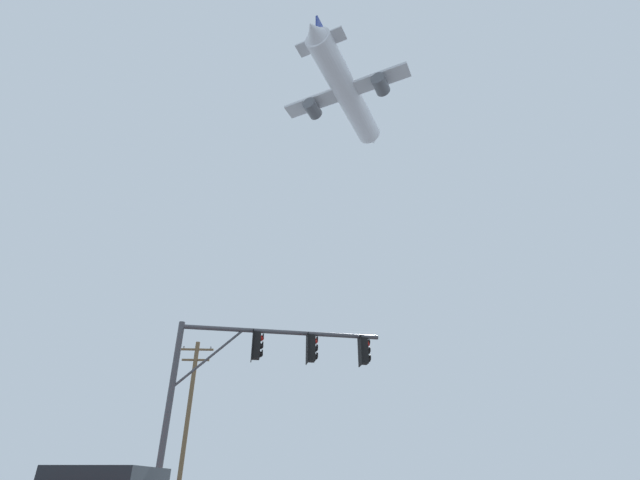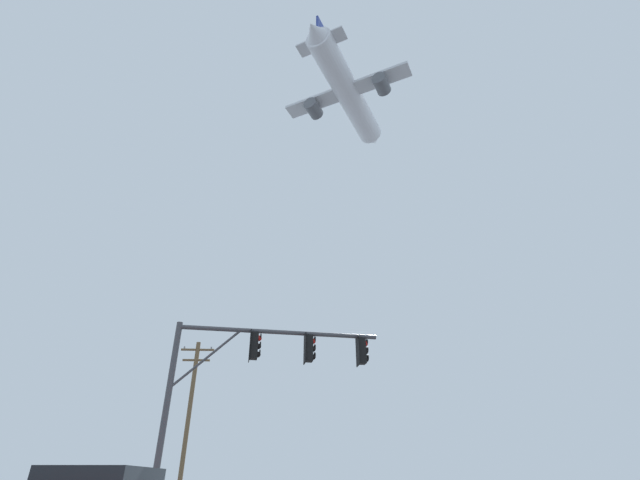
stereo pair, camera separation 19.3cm
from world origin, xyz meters
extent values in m
cylinder|color=#4C4C51|center=(-4.86, 8.61, 3.06)|extent=(0.20, 0.20, 6.13)
cylinder|color=#4C4C51|center=(-1.44, 9.05, 5.98)|extent=(6.86, 1.04, 0.15)
cylinder|color=#4C4C51|center=(-3.84, 8.74, 4.98)|extent=(2.12, 0.35, 2.05)
cube|color=black|center=(1.43, 9.43, 5.45)|extent=(0.30, 0.35, 0.90)
cylinder|color=black|center=(1.43, 9.43, 5.96)|extent=(0.05, 0.05, 0.12)
cube|color=black|center=(1.30, 9.41, 5.45)|extent=(0.08, 0.46, 1.04)
sphere|color=red|center=(1.58, 9.45, 5.72)|extent=(0.20, 0.20, 0.20)
cylinder|color=black|center=(1.64, 9.46, 5.78)|extent=(0.07, 0.21, 0.21)
sphere|color=black|center=(1.58, 9.45, 5.44)|extent=(0.20, 0.20, 0.20)
cylinder|color=black|center=(1.64, 9.46, 5.50)|extent=(0.07, 0.21, 0.21)
sphere|color=black|center=(1.58, 9.45, 5.16)|extent=(0.20, 0.20, 0.20)
cylinder|color=black|center=(1.64, 9.46, 5.22)|extent=(0.07, 0.21, 0.21)
cube|color=black|center=(-0.45, 9.18, 5.45)|extent=(0.30, 0.35, 0.90)
cylinder|color=black|center=(-0.45, 9.18, 5.96)|extent=(0.05, 0.05, 0.12)
cube|color=black|center=(-0.59, 9.17, 5.45)|extent=(0.08, 0.46, 1.04)
sphere|color=red|center=(-0.30, 9.20, 5.72)|extent=(0.20, 0.20, 0.20)
cylinder|color=black|center=(-0.24, 9.21, 5.78)|extent=(0.07, 0.21, 0.21)
sphere|color=black|center=(-0.30, 9.20, 5.44)|extent=(0.20, 0.20, 0.20)
cylinder|color=black|center=(-0.24, 9.21, 5.50)|extent=(0.07, 0.21, 0.21)
sphere|color=black|center=(-0.30, 9.20, 5.16)|extent=(0.20, 0.20, 0.20)
cylinder|color=black|center=(-0.24, 9.21, 5.22)|extent=(0.07, 0.21, 0.21)
cube|color=black|center=(-2.33, 8.94, 5.45)|extent=(0.30, 0.35, 0.90)
cylinder|color=black|center=(-2.33, 8.94, 5.96)|extent=(0.05, 0.05, 0.12)
cube|color=black|center=(-2.47, 8.92, 5.45)|extent=(0.08, 0.46, 1.04)
sphere|color=red|center=(-2.19, 8.96, 5.72)|extent=(0.20, 0.20, 0.20)
cylinder|color=black|center=(-2.12, 8.97, 5.78)|extent=(0.07, 0.21, 0.21)
sphere|color=black|center=(-2.19, 8.96, 5.44)|extent=(0.20, 0.20, 0.20)
cylinder|color=black|center=(-2.12, 8.97, 5.50)|extent=(0.07, 0.21, 0.21)
sphere|color=black|center=(-2.19, 8.96, 5.16)|extent=(0.20, 0.20, 0.20)
cylinder|color=black|center=(-2.12, 8.97, 5.22)|extent=(0.07, 0.21, 0.21)
cylinder|color=brown|center=(-7.61, 23.84, 4.88)|extent=(0.28, 0.28, 9.75)
cube|color=brown|center=(-7.61, 23.84, 9.25)|extent=(2.20, 0.12, 0.12)
cube|color=brown|center=(-7.61, 23.84, 8.55)|extent=(1.80, 0.12, 0.12)
cylinder|color=gray|center=(-8.51, 23.84, 9.37)|extent=(0.10, 0.10, 0.18)
cylinder|color=gray|center=(-6.71, 23.84, 9.37)|extent=(0.10, 0.10, 0.18)
cylinder|color=white|center=(5.06, 36.52, 48.44)|extent=(11.86, 18.05, 3.33)
cone|color=white|center=(10.03, 45.67, 48.44)|extent=(3.87, 3.52, 3.16)
cone|color=white|center=(0.15, 27.47, 48.44)|extent=(3.48, 3.18, 2.83)
cube|color=silver|center=(4.82, 36.07, 47.94)|extent=(16.64, 10.45, 0.37)
cylinder|color=#595B60|center=(0.46, 38.43, 46.94)|extent=(2.84, 3.09, 1.87)
cylinder|color=#595B60|center=(9.17, 33.70, 46.94)|extent=(2.84, 3.09, 1.87)
cube|color=navy|center=(1.19, 29.39, 50.31)|extent=(1.61, 2.68, 3.95)
cube|color=silver|center=(1.09, 29.21, 48.75)|extent=(6.38, 4.62, 0.21)
camera|label=1|loc=(-1.00, -6.04, 1.31)|focal=24.70mm
camera|label=2|loc=(-0.81, -6.05, 1.31)|focal=24.70mm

